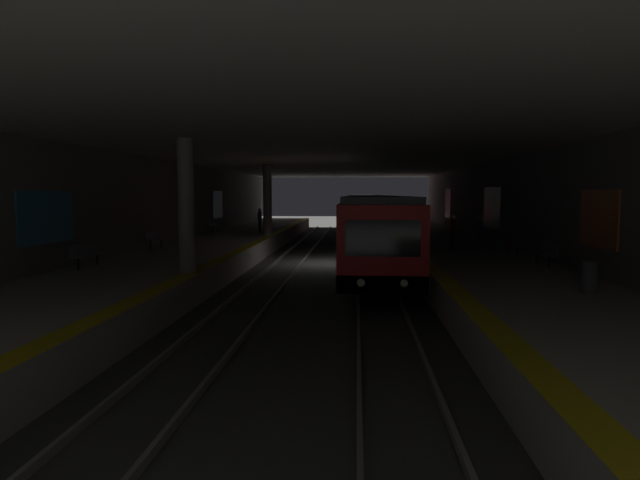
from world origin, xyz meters
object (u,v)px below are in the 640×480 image
at_px(person_standing_far, 422,223).
at_px(suitcase_rolling, 497,244).
at_px(bench_left_mid, 515,242).
at_px(person_walking_mid, 260,220).
at_px(bench_right_near, 86,253).
at_px(trash_bin, 589,277).
at_px(bench_left_near, 545,251).
at_px(bench_right_mid, 154,238).
at_px(person_boarding, 480,230).
at_px(pillar_far, 267,200).
at_px(pillar_near, 186,206).
at_px(metro_train, 367,216).
at_px(bench_right_far, 214,225).
at_px(person_waiting_near, 453,231).

bearing_deg(person_standing_far, suitcase_rolling, -164.95).
xyz_separation_m(bench_left_mid, person_walking_mid, (12.09, 13.89, 0.39)).
relative_size(bench_right_near, trash_bin, 2.00).
distance_m(bench_left_near, bench_right_mid, 17.73).
xyz_separation_m(person_boarding, suitcase_rolling, (-2.94, -0.14, -0.47)).
xyz_separation_m(pillar_far, person_standing_far, (0.57, -9.95, -1.45)).
height_order(pillar_near, metro_train, pillar_near).
relative_size(bench_left_mid, bench_right_near, 1.00).
height_order(bench_left_near, trash_bin, bench_left_near).
xyz_separation_m(bench_right_near, trash_bin, (-3.73, -16.33, -0.10)).
bearing_deg(person_walking_mid, trash_bin, -148.32).
height_order(bench_right_far, suitcase_rolling, suitcase_rolling).
relative_size(pillar_near, bench_right_far, 2.68).
relative_size(bench_left_near, suitcase_rolling, 1.72).
height_order(bench_left_near, bench_right_near, same).
xyz_separation_m(pillar_far, bench_right_mid, (-8.50, 4.18, -1.75)).
relative_size(bench_right_mid, bench_right_far, 1.00).
relative_size(bench_right_near, person_walking_mid, 1.01).
bearing_deg(trash_bin, bench_right_mid, 57.89).
distance_m(bench_left_near, bench_left_mid, 3.77).
relative_size(bench_left_mid, person_waiting_near, 1.01).
xyz_separation_m(bench_right_far, person_walking_mid, (0.28, -3.18, 0.39)).
xyz_separation_m(bench_left_near, person_boarding, (7.81, 0.66, 0.29)).
distance_m(person_standing_far, suitcase_rolling, 9.32).
distance_m(pillar_near, bench_right_near, 4.66).
bearing_deg(person_boarding, suitcase_rolling, -177.29).
distance_m(pillar_near, person_waiting_near, 13.40).
relative_size(bench_left_near, bench_right_near, 1.00).
bearing_deg(person_boarding, bench_left_mid, -170.79).
distance_m(pillar_near, person_walking_mid, 18.73).
height_order(person_walking_mid, suitcase_rolling, person_walking_mid).
height_order(person_boarding, trash_bin, person_boarding).
bearing_deg(person_waiting_near, bench_right_near, 116.33).
xyz_separation_m(bench_left_mid, person_standing_far, (10.09, 2.93, 0.30)).
xyz_separation_m(bench_left_near, trash_bin, (-5.46, 0.73, -0.10)).
bearing_deg(bench_right_far, metro_train, -60.19).
xyz_separation_m(person_boarding, trash_bin, (-13.26, 0.08, -0.39)).
bearing_deg(pillar_far, suitcase_rolling, -124.26).
bearing_deg(person_waiting_near, pillar_near, 128.53).
bearing_deg(person_standing_far, person_walking_mid, 79.64).
distance_m(pillar_near, suitcase_rolling, 14.68).
relative_size(bench_left_near, bench_left_mid, 1.00).
distance_m(metro_train, trash_bin, 27.77).
bearing_deg(suitcase_rolling, person_walking_mid, 50.58).
height_order(bench_left_mid, bench_right_near, same).
bearing_deg(person_standing_far, metro_train, 23.35).
height_order(person_waiting_near, person_boarding, person_waiting_near).
relative_size(person_waiting_near, suitcase_rolling, 1.70).
relative_size(person_walking_mid, person_boarding, 1.11).
bearing_deg(suitcase_rolling, bench_left_near, -173.95).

